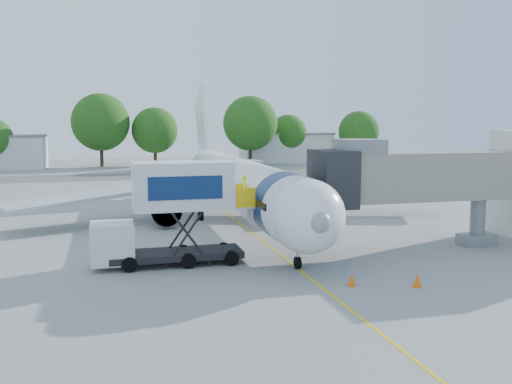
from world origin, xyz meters
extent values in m
plane|color=gray|center=(0.00, 0.00, 0.00)|extent=(160.00, 160.00, 0.00)
cube|color=yellow|center=(0.00, 0.00, 0.01)|extent=(0.15, 70.00, 0.01)
cube|color=#59595B|center=(0.00, 42.00, 0.00)|extent=(120.00, 10.00, 0.01)
cylinder|color=white|center=(0.00, 3.00, 3.00)|extent=(3.70, 28.00, 3.70)
sphere|color=white|center=(0.00, -11.00, 3.00)|extent=(3.70, 3.70, 3.70)
sphere|color=gray|center=(0.00, -12.55, 3.00)|extent=(1.10, 1.10, 1.10)
cone|color=white|center=(0.00, 20.00, 3.00)|extent=(3.70, 6.00, 3.70)
cube|color=white|center=(0.00, 21.00, 7.20)|extent=(0.35, 7.26, 8.29)
cube|color=#BABDBF|center=(9.00, 6.50, 2.30)|extent=(16.17, 9.32, 1.42)
cube|color=#BABDBF|center=(-9.00, 6.50, 2.30)|extent=(16.17, 9.32, 1.42)
cylinder|color=#999BA0|center=(5.50, 4.50, 1.30)|extent=(2.10, 3.60, 2.10)
cylinder|color=#999BA0|center=(-5.50, 4.50, 1.30)|extent=(2.10, 3.60, 2.10)
cube|color=black|center=(0.00, -11.30, 3.45)|extent=(2.60, 1.39, 0.81)
cylinder|color=#0B2152|center=(0.00, -8.00, 3.00)|extent=(3.73, 2.00, 3.73)
cylinder|color=silver|center=(0.00, -9.50, 0.75)|extent=(0.16, 0.16, 1.50)
cylinder|color=black|center=(0.00, -9.50, 0.32)|extent=(0.25, 0.64, 0.64)
cylinder|color=black|center=(2.60, 6.00, 0.45)|extent=(0.35, 0.90, 0.90)
cylinder|color=black|center=(-2.60, 6.00, 0.45)|extent=(0.35, 0.90, 0.90)
cube|color=gray|center=(9.00, -7.00, 4.40)|extent=(13.60, 2.60, 2.80)
cube|color=black|center=(2.90, -7.00, 4.40)|extent=(2.00, 3.20, 3.20)
cube|color=slate|center=(4.50, -7.00, 6.20)|extent=(2.40, 2.40, 0.80)
cylinder|color=slate|center=(12.50, -7.00, 1.50)|extent=(0.90, 0.90, 3.00)
cube|color=slate|center=(12.50, -7.00, 0.35)|extent=(2.20, 1.20, 0.70)
cylinder|color=black|center=(11.60, -7.00, 0.35)|extent=(0.30, 0.70, 0.70)
cylinder|color=black|center=(13.40, -7.00, 0.35)|extent=(0.30, 0.70, 0.70)
cube|color=black|center=(-6.00, -7.00, 0.55)|extent=(7.00, 2.30, 0.35)
cube|color=silver|center=(-9.30, -7.00, 1.35)|extent=(2.20, 2.20, 2.10)
cube|color=black|center=(-9.30, -7.00, 1.80)|extent=(1.90, 2.10, 0.70)
cube|color=silver|center=(-5.60, -7.00, 4.25)|extent=(5.20, 2.40, 2.50)
cube|color=#0B2152|center=(-5.60, -8.22, 4.25)|extent=(3.80, 0.04, 1.20)
cube|color=silver|center=(-2.45, -7.00, 3.05)|extent=(1.10, 2.20, 0.10)
cube|color=yellow|center=(-2.45, -8.05, 3.60)|extent=(1.10, 0.06, 1.10)
cube|color=yellow|center=(-2.45, -5.95, 3.60)|extent=(1.10, 0.06, 1.10)
cylinder|color=black|center=(-3.20, -8.05, 0.40)|extent=(0.80, 0.25, 0.80)
cylinder|color=black|center=(-3.20, -5.95, 0.40)|extent=(0.80, 0.25, 0.80)
cylinder|color=black|center=(-8.50, -8.05, 0.40)|extent=(0.80, 0.25, 0.80)
cylinder|color=black|center=(-8.50, -5.95, 0.40)|extent=(0.80, 0.25, 0.80)
imported|color=#CCFF1A|center=(-2.21, -7.00, 3.92)|extent=(0.52, 0.67, 1.64)
cube|color=silver|center=(3.84, -15.68, 0.67)|extent=(3.43, 1.90, 1.33)
cube|color=#0B2152|center=(3.84, -15.68, 1.10)|extent=(1.99, 1.72, 0.33)
cylinder|color=black|center=(2.54, -16.42, 0.33)|extent=(0.68, 0.28, 0.67)
cylinder|color=black|center=(2.47, -15.09, 0.33)|extent=(0.68, 0.28, 0.67)
cylinder|color=black|center=(5.21, -16.27, 0.33)|extent=(0.68, 0.28, 0.67)
cylinder|color=black|center=(5.13, -14.94, 0.33)|extent=(0.68, 0.28, 0.67)
cone|color=#F45E0C|center=(4.31, -14.01, 0.33)|extent=(0.41, 0.41, 0.66)
cube|color=#F45E0C|center=(4.31, -14.01, 0.02)|extent=(0.38, 0.38, 0.04)
cone|color=#F45E0C|center=(1.44, -13.11, 0.30)|extent=(0.38, 0.38, 0.61)
cube|color=#F45E0C|center=(1.44, -13.11, 0.02)|extent=(0.35, 0.35, 0.03)
cube|color=silver|center=(22.00, 62.00, 2.50)|extent=(16.00, 7.00, 5.00)
cube|color=slate|center=(22.00, 62.00, 5.15)|extent=(16.40, 7.40, 0.30)
cylinder|color=#382314|center=(-10.34, 59.71, 2.10)|extent=(0.56, 0.56, 4.21)
sphere|color=#174412|center=(-10.34, 59.71, 7.25)|extent=(9.35, 9.35, 9.35)
cylinder|color=#382314|center=(-1.65, 59.61, 1.71)|extent=(0.56, 0.56, 3.43)
sphere|color=#174412|center=(-1.65, 59.61, 5.90)|extent=(7.61, 7.61, 7.61)
cylinder|color=#382314|center=(13.84, 55.95, 2.05)|extent=(0.56, 0.56, 4.10)
sphere|color=#174412|center=(13.84, 55.95, 7.07)|extent=(9.12, 9.12, 9.12)
cylinder|color=#382314|center=(22.03, 60.74, 1.51)|extent=(0.56, 0.56, 3.03)
sphere|color=#174412|center=(22.03, 60.74, 5.21)|extent=(6.73, 6.73, 6.73)
cylinder|color=#382314|center=(33.73, 56.36, 1.62)|extent=(0.56, 0.56, 3.24)
sphere|color=#174412|center=(33.73, 56.36, 5.59)|extent=(7.21, 7.21, 7.21)
camera|label=1|loc=(-9.39, -36.94, 7.72)|focal=40.00mm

